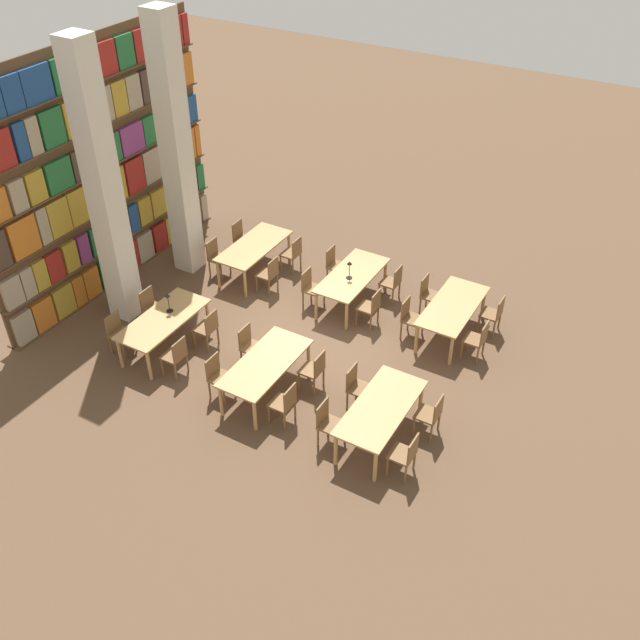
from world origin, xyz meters
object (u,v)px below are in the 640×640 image
chair_6 (494,314)px  chair_9 (218,376)px  chair_15 (335,264)px  chair_20 (269,274)px  chair_3 (357,386)px  chair_12 (371,307)px  chair_23 (242,237)px  reading_table_2 (266,365)px  reading_table_3 (352,277)px  reading_table_1 (453,308)px  chair_10 (314,370)px  reading_table_0 (381,410)px  chair_8 (285,403)px  chair_2 (431,414)px  chair_13 (311,287)px  chair_14 (393,282)px  pillar_left (104,191)px  chair_7 (429,294)px  chair_5 (410,317)px  desk_lamp_0 (349,267)px  chair_22 (293,253)px  chair_1 (328,422)px  chair_21 (217,256)px  reading_table_5 (254,248)px  chair_11 (250,345)px  chair_18 (208,328)px  reading_table_4 (163,321)px  chair_17 (119,332)px  desk_lamp_1 (168,299)px  pillar_center (176,150)px  chair_4 (477,339)px  chair_19 (152,307)px  chair_16 (176,355)px

chair_6 → chair_9: 5.94m
chair_15 → chair_20: same height
chair_3 → chair_12: same height
chair_9 → chair_23: bearing=-149.9°
reading_table_2 → chair_20: (2.92, 1.85, -0.20)m
reading_table_3 → reading_table_1: bearing=-89.5°
chair_10 → chair_15: (3.47, 1.47, 0.00)m
reading_table_0 → chair_8: chair_8 is taller
chair_2 → chair_20: (2.37, 5.00, 0.00)m
chair_10 → chair_20: 3.51m
chair_13 → chair_14: (1.10, -1.48, 0.00)m
pillar_left → chair_7: (3.38, -5.76, -2.52)m
chair_5 → desk_lamp_0: bearing=-100.1°
chair_8 → chair_22: 5.15m
chair_15 → chair_20: (-1.10, 1.11, 0.00)m
chair_1 → chair_21: 6.08m
reading_table_2 → desk_lamp_0: 3.32m
chair_14 → chair_15: same height
chair_8 → chair_21: same height
desk_lamp_0 → reading_table_5: size_ratio=0.21×
chair_11 → reading_table_3: 3.02m
chair_11 → chair_18: (0.03, 1.08, 0.00)m
reading_table_4 → chair_20: (2.81, -0.72, -0.20)m
chair_15 → chair_17: size_ratio=1.00×
chair_15 → desk_lamp_0: bearing=46.1°
reading_table_2 → chair_9: size_ratio=2.31×
reading_table_2 → chair_20: chair_20 is taller
chair_5 → chair_7: bearing=-180.0°
reading_table_2 → chair_14: bearing=-10.5°
chair_17 → chair_20: bearing=156.5°
chair_20 → chair_21: size_ratio=1.00×
chair_12 → chair_14: same height
chair_15 → reading_table_5: size_ratio=0.43×
reading_table_2 → chair_14: (4.02, -0.75, -0.20)m
desk_lamp_0 → desk_lamp_1: desk_lamp_1 is taller
pillar_center → chair_23: size_ratio=6.77×
reading_table_3 → chair_12: chair_12 is taller
chair_21 → chair_22: bearing=124.8°
chair_5 → chair_12: bearing=-84.7°
chair_2 → desk_lamp_0: size_ratio=2.05×
chair_1 → chair_8: (0.04, 0.93, 0.00)m
chair_9 → desk_lamp_0: size_ratio=2.05×
chair_4 → chair_11: same height
chair_2 → desk_lamp_1: 5.78m
reading_table_0 → reading_table_1: (3.47, 0.03, 0.00)m
chair_10 → chair_19: same height
chair_15 → chair_22: bearing=-86.2°
chair_7 → chair_16: size_ratio=1.00×
chair_8 → reading_table_4: size_ratio=0.43×
chair_5 → reading_table_3: 1.70m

